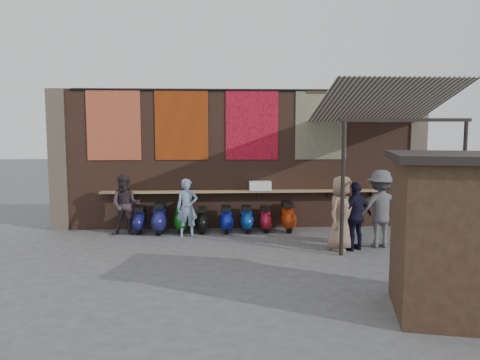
# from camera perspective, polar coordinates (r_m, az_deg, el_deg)

# --- Properties ---
(ground) EXTENTS (70.00, 70.00, 0.00)m
(ground) POSITION_cam_1_polar(r_m,az_deg,el_deg) (11.31, 0.95, -8.51)
(ground) COLOR #474749
(ground) RESTS_ON ground
(brick_wall) EXTENTS (10.00, 0.40, 4.00)m
(brick_wall) POSITION_cam_1_polar(r_m,az_deg,el_deg) (13.66, 0.13, 2.55)
(brick_wall) COLOR brown
(brick_wall) RESTS_ON ground
(pier_left) EXTENTS (0.50, 0.50, 4.00)m
(pier_left) POSITION_cam_1_polar(r_m,az_deg,el_deg) (14.32, -21.14, 2.31)
(pier_left) COLOR #4C4238
(pier_left) RESTS_ON ground
(pier_right) EXTENTS (0.50, 0.50, 4.00)m
(pier_right) POSITION_cam_1_polar(r_m,az_deg,el_deg) (14.90, 20.54, 2.47)
(pier_right) COLOR #4C4238
(pier_right) RESTS_ON ground
(eating_counter) EXTENTS (8.00, 0.32, 0.05)m
(eating_counter) POSITION_cam_1_polar(r_m,az_deg,el_deg) (13.38, 0.22, -1.40)
(eating_counter) COLOR #9E7A51
(eating_counter) RESTS_ON brick_wall
(shelf_box) EXTENTS (0.62, 0.32, 0.27)m
(shelf_box) POSITION_cam_1_polar(r_m,az_deg,el_deg) (13.37, 2.47, -0.72)
(shelf_box) COLOR white
(shelf_box) RESTS_ON eating_counter
(tapestry_redgold) EXTENTS (1.50, 0.02, 2.00)m
(tapestry_redgold) POSITION_cam_1_polar(r_m,az_deg,el_deg) (13.67, -15.15, 6.54)
(tapestry_redgold) COLOR maroon
(tapestry_redgold) RESTS_ON brick_wall
(tapestry_sun) EXTENTS (1.50, 0.02, 2.00)m
(tapestry_sun) POSITION_cam_1_polar(r_m,az_deg,el_deg) (13.41, -7.13, 6.71)
(tapestry_sun) COLOR #F1500E
(tapestry_sun) RESTS_ON brick_wall
(tapestry_orange) EXTENTS (1.50, 0.02, 2.00)m
(tapestry_orange) POSITION_cam_1_polar(r_m,az_deg,el_deg) (13.43, 1.47, 6.76)
(tapestry_orange) COLOR red
(tapestry_orange) RESTS_ON brick_wall
(tapestry_multi) EXTENTS (1.50, 0.02, 2.00)m
(tapestry_multi) POSITION_cam_1_polar(r_m,az_deg,el_deg) (13.74, 9.87, 6.66)
(tapestry_multi) COLOR #245684
(tapestry_multi) RESTS_ON brick_wall
(hang_rail) EXTENTS (9.50, 0.06, 0.06)m
(hang_rail) POSITION_cam_1_polar(r_m,az_deg,el_deg) (13.44, 0.19, 10.94)
(hang_rail) COLOR black
(hang_rail) RESTS_ON brick_wall
(scooter_stool_0) EXTENTS (0.34, 0.76, 0.72)m
(scooter_stool_0) POSITION_cam_1_polar(r_m,az_deg,el_deg) (13.34, -12.12, -4.78)
(scooter_stool_0) COLOR #161653
(scooter_stool_0) RESTS_ON ground
(scooter_stool_1) EXTENTS (0.40, 0.88, 0.84)m
(scooter_stool_1) POSITION_cam_1_polar(r_m,az_deg,el_deg) (13.17, -9.74, -4.60)
(scooter_stool_1) COLOR navy
(scooter_stool_1) RESTS_ON ground
(scooter_stool_2) EXTENTS (0.39, 0.88, 0.83)m
(scooter_stool_2) POSITION_cam_1_polar(r_m,az_deg,el_deg) (13.21, -7.06, -4.55)
(scooter_stool_2) COLOR #0D5D0E
(scooter_stool_2) RESTS_ON ground
(scooter_stool_3) EXTENTS (0.32, 0.72, 0.68)m
(scooter_stool_3) POSITION_cam_1_polar(r_m,az_deg,el_deg) (13.17, -4.59, -4.89)
(scooter_stool_3) COLOR black
(scooter_stool_3) RESTS_ON ground
(scooter_stool_4) EXTENTS (0.34, 0.76, 0.72)m
(scooter_stool_4) POSITION_cam_1_polar(r_m,az_deg,el_deg) (13.12, -1.68, -4.83)
(scooter_stool_4) COLOR navy
(scooter_stool_4) RESTS_ON ground
(scooter_stool_5) EXTENTS (0.34, 0.75, 0.71)m
(scooter_stool_5) POSITION_cam_1_polar(r_m,az_deg,el_deg) (13.20, 0.83, -4.77)
(scooter_stool_5) COLOR navy
(scooter_stool_5) RESTS_ON ground
(scooter_stool_6) EXTENTS (0.33, 0.73, 0.69)m
(scooter_stool_6) POSITION_cam_1_polar(r_m,az_deg,el_deg) (13.27, 3.11, -4.77)
(scooter_stool_6) COLOR maroon
(scooter_stool_6) RESTS_ON ground
(scooter_stool_7) EXTENTS (0.39, 0.86, 0.81)m
(scooter_stool_7) POSITION_cam_1_polar(r_m,az_deg,el_deg) (13.31, 5.82, -4.49)
(scooter_stool_7) COLOR #9E2A0C
(scooter_stool_7) RESTS_ON ground
(diner_left) EXTENTS (0.62, 0.45, 1.56)m
(diner_left) POSITION_cam_1_polar(r_m,az_deg,el_deg) (12.60, -6.47, -3.38)
(diner_left) COLOR #798EB0
(diner_left) RESTS_ON ground
(diner_right) EXTENTS (0.81, 0.63, 1.65)m
(diner_right) POSITION_cam_1_polar(r_m,az_deg,el_deg) (13.04, -13.78, -2.99)
(diner_right) COLOR #31262A
(diner_right) RESTS_ON ground
(shopper_navy) EXTENTS (1.04, 0.80, 1.64)m
(shopper_navy) POSITION_cam_1_polar(r_m,az_deg,el_deg) (11.46, 13.92, -4.29)
(shopper_navy) COLOR black
(shopper_navy) RESTS_ON ground
(shopper_grey) EXTENTS (1.23, 0.72, 1.89)m
(shopper_grey) POSITION_cam_1_polar(r_m,az_deg,el_deg) (11.89, 16.72, -3.37)
(shopper_grey) COLOR #555559
(shopper_grey) RESTS_ON ground
(shopper_tan) EXTENTS (1.02, 1.01, 1.78)m
(shopper_tan) POSITION_cam_1_polar(r_m,az_deg,el_deg) (11.35, 12.24, -3.98)
(shopper_tan) COLOR #856755
(shopper_tan) RESTS_ON ground
(market_stall) EXTENTS (2.56, 2.16, 2.40)m
(market_stall) POSITION_cam_1_polar(r_m,az_deg,el_deg) (8.00, 26.53, -6.55)
(market_stall) COLOR black
(market_stall) RESTS_ON ground
(stall_roof) EXTENTS (2.88, 2.47, 0.12)m
(stall_roof) POSITION_cam_1_polar(r_m,az_deg,el_deg) (7.83, 26.98, 2.48)
(stall_roof) COLOR black
(stall_roof) RESTS_ON market_stall
(stall_sign) EXTENTS (1.17, 0.34, 0.50)m
(stall_sign) POSITION_cam_1_polar(r_m,az_deg,el_deg) (8.72, 25.22, -1.87)
(stall_sign) COLOR gold
(stall_sign) RESTS_ON market_stall
(stall_shelf) EXTENTS (1.80, 0.55, 0.06)m
(stall_shelf) POSITION_cam_1_polar(r_m,az_deg,el_deg) (8.88, 24.96, -7.39)
(stall_shelf) COLOR #473321
(stall_shelf) RESTS_ON market_stall
(awning_canvas) EXTENTS (3.20, 3.28, 0.97)m
(awning_canvas) POSITION_cam_1_polar(r_m,az_deg,el_deg) (12.58, 16.97, 9.03)
(awning_canvas) COLOR beige
(awning_canvas) RESTS_ON brick_wall
(awning_ledger) EXTENTS (3.30, 0.08, 0.12)m
(awning_ledger) POSITION_cam_1_polar(r_m,az_deg,el_deg) (14.11, 14.77, 10.39)
(awning_ledger) COLOR #33261C
(awning_ledger) RESTS_ON brick_wall
(awning_header) EXTENTS (3.00, 0.08, 0.08)m
(awning_header) POSITION_cam_1_polar(r_m,az_deg,el_deg) (11.17, 19.57, 6.92)
(awning_header) COLOR black
(awning_header) RESTS_ON awning_post_left
(awning_post_left) EXTENTS (0.09, 0.09, 3.10)m
(awning_post_left) POSITION_cam_1_polar(r_m,az_deg,el_deg) (10.79, 12.40, -0.98)
(awning_post_left) COLOR black
(awning_post_left) RESTS_ON ground
(awning_post_right) EXTENTS (0.09, 0.09, 3.10)m
(awning_post_right) POSITION_cam_1_polar(r_m,az_deg,el_deg) (11.85, 25.55, -0.80)
(awning_post_right) COLOR black
(awning_post_right) RESTS_ON ground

